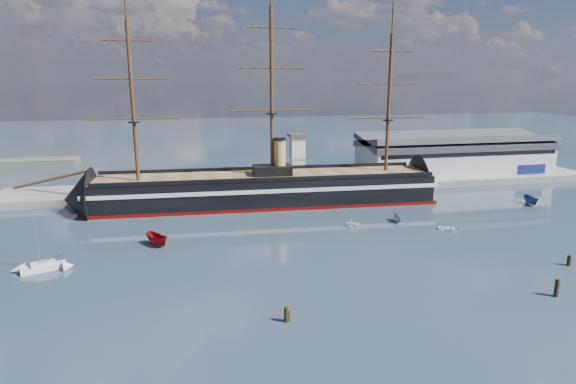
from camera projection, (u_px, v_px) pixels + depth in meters
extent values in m
plane|color=#1F3241|center=(317.00, 223.00, 111.16)|extent=(600.00, 600.00, 0.00)
cube|color=slate|center=(317.00, 187.00, 147.42)|extent=(180.00, 18.00, 2.00)
cube|color=#B7BABC|center=(454.00, 157.00, 159.34)|extent=(62.00, 20.00, 10.00)
cube|color=#3F4247|center=(455.00, 140.00, 158.03)|extent=(63.00, 21.00, 2.00)
cube|color=silver|center=(297.00, 161.00, 141.05)|extent=(4.00, 4.00, 14.00)
cube|color=#3F4247|center=(297.00, 135.00, 139.30)|extent=(5.00, 5.00, 1.00)
cube|color=black|center=(265.00, 189.00, 127.46)|extent=(88.62, 19.86, 7.00)
cube|color=silver|center=(265.00, 185.00, 127.18)|extent=(90.63, 20.19, 1.00)
cube|color=#530605|center=(265.00, 202.00, 128.31)|extent=(90.63, 20.15, 0.90)
cone|color=black|center=(78.00, 199.00, 118.09)|extent=(14.68, 16.28, 15.68)
cone|color=black|center=(426.00, 182.00, 136.97)|extent=(11.68, 16.15, 15.68)
cube|color=brown|center=(265.00, 176.00, 126.62)|extent=(88.56, 18.59, 0.40)
cube|color=black|center=(272.00, 170.00, 126.70)|extent=(10.25, 6.44, 2.50)
cylinder|color=tan|center=(280.00, 157.00, 126.29)|extent=(3.20, 3.20, 9.00)
cylinder|color=#381E0F|center=(52.00, 179.00, 115.74)|extent=(17.77, 1.48, 4.43)
cylinder|color=#381E0F|center=(133.00, 103.00, 115.65)|extent=(0.90, 0.90, 38.00)
cylinder|color=#381E0F|center=(272.00, 94.00, 122.08)|extent=(0.90, 0.90, 42.00)
cylinder|color=#381E0F|center=(389.00, 104.00, 129.28)|extent=(0.90, 0.90, 36.00)
cube|color=silver|center=(44.00, 268.00, 83.91)|extent=(7.59, 4.52, 0.97)
cube|color=silver|center=(43.00, 264.00, 83.73)|extent=(4.19, 2.80, 0.78)
cylinder|color=#B2B2B7|center=(36.00, 236.00, 82.45)|extent=(0.16, 0.16, 10.70)
imported|color=maroon|center=(158.00, 246.00, 96.42)|extent=(7.96, 6.63, 3.08)
imported|color=gray|center=(397.00, 222.00, 112.22)|extent=(5.18, 2.45, 2.00)
imported|color=white|center=(352.00, 227.00, 108.39)|extent=(4.94, 5.90, 2.01)
imported|color=white|center=(449.00, 230.00, 105.95)|extent=(2.59, 2.92, 1.31)
imported|color=navy|center=(530.00, 204.00, 127.47)|extent=(7.30, 3.57, 2.80)
cylinder|color=black|center=(286.00, 322.00, 66.40)|extent=(0.64, 0.64, 2.88)
cylinder|color=black|center=(555.00, 297.00, 74.06)|extent=(0.64, 0.64, 3.57)
cylinder|color=black|center=(568.00, 266.00, 86.23)|extent=(0.64, 0.64, 2.67)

